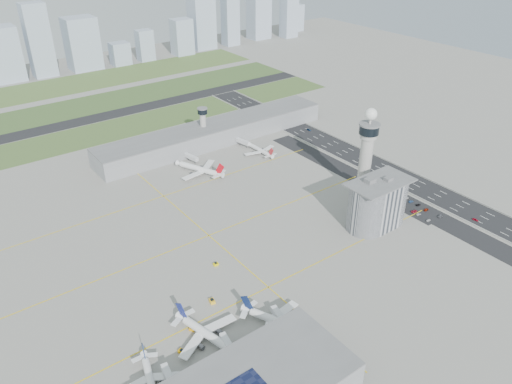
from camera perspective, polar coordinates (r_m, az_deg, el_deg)
ground at (r=309.03m, az=3.89°, el=-5.01°), size 1000.00×1000.00×0.00m
grass_strip_0 at (r=475.02m, az=-15.91°, el=6.89°), size 480.00×50.00×0.08m
grass_strip_1 at (r=541.88m, az=-18.99°, el=9.23°), size 480.00×60.00×0.08m
grass_strip_2 at (r=615.27m, az=-21.55°, el=11.14°), size 480.00×70.00×0.08m
runway at (r=507.71m, az=-17.53°, el=8.12°), size 480.00×22.00×0.10m
highway at (r=383.73m, az=17.16°, el=1.07°), size 28.00×500.00×0.10m
barrier_left at (r=373.28m, az=15.85°, el=0.53°), size 0.60×500.00×1.20m
barrier_right at (r=393.91m, az=18.42°, el=1.71°), size 0.60×500.00×1.20m
landside_road at (r=360.60m, az=15.95°, el=-0.68°), size 18.00×260.00×0.08m
parking_lot at (r=353.28m, az=17.23°, el=-1.56°), size 20.00×44.00×0.10m
taxiway_line_h_0 at (r=270.45m, az=1.43°, el=-10.83°), size 260.00×0.60×0.01m
taxiway_line_h_1 at (r=309.89m, az=-5.42°, el=-4.97°), size 260.00×0.60×0.01m
taxiway_line_h_2 at (r=355.14m, az=-10.53°, el=-0.47°), size 260.00×0.60×0.01m
taxiway_line_v at (r=309.89m, az=-5.42°, el=-4.97°), size 0.60×260.00×0.01m
control_tower at (r=341.78m, az=12.53°, el=4.69°), size 14.00×14.00×64.50m
secondary_tower at (r=424.15m, az=-6.07°, el=7.87°), size 8.60×8.60×31.90m
admin_building at (r=320.25m, az=13.68°, el=-1.27°), size 42.00×24.00×33.50m
terminal_pier at (r=431.45m, az=-4.72°, el=6.76°), size 210.00×32.00×15.80m
airplane_near_a at (r=226.59m, az=-11.99°, el=-20.22°), size 37.07×40.62×9.55m
airplane_near_b at (r=240.07m, az=-5.48°, el=-15.56°), size 43.85×48.43×11.58m
airplane_near_c at (r=245.37m, az=2.66°, el=-14.23°), size 48.12×51.18×11.37m
airplane_far_a at (r=379.52m, az=-6.59°, el=3.01°), size 52.28×55.73×12.43m
airplane_far_b at (r=409.98m, az=0.38°, el=5.12°), size 30.22×35.32×9.72m
jet_bridge_near_1 at (r=232.42m, az=-2.45°, el=-18.43°), size 5.39×14.31×5.70m
jet_bridge_near_2 at (r=244.94m, az=3.56°, el=-15.29°), size 5.39×14.31×5.70m
jet_bridge_far_0 at (r=403.68m, az=-8.02°, el=4.09°), size 5.39×14.31×5.70m
jet_bridge_far_1 at (r=427.10m, az=-2.17°, el=5.86°), size 5.39×14.31×5.70m
tug_0 at (r=239.84m, az=-8.48°, el=-17.55°), size 3.27×3.82×1.87m
tug_1 at (r=249.04m, az=-7.30°, el=-15.24°), size 3.17×3.44×1.65m
tug_2 at (r=261.92m, az=-5.05°, el=-12.28°), size 3.12×4.00×2.09m
tug_3 at (r=285.37m, az=-4.61°, el=-8.19°), size 3.11×2.28×1.71m
tug_4 at (r=388.32m, az=-6.39°, el=2.78°), size 3.22×3.41×1.63m
tug_5 at (r=412.71m, az=1.66°, el=4.67°), size 3.06×3.38×1.62m
car_lot_0 at (r=340.45m, az=19.10°, el=-3.07°), size 3.47×1.43×1.18m
car_lot_1 at (r=344.87m, az=18.09°, el=-2.43°), size 3.65×1.51×1.17m
car_lot_2 at (r=347.21m, az=17.64°, el=-2.10°), size 4.92×2.61×1.32m
car_lot_3 at (r=352.07m, az=16.13°, el=-1.38°), size 4.47×1.84×1.29m
car_lot_4 at (r=355.64m, az=15.39°, el=-0.94°), size 3.47×1.46×1.17m
car_lot_5 at (r=357.12m, az=14.83°, el=-0.71°), size 4.03×1.78×1.29m
car_lot_6 at (r=347.45m, az=20.32°, el=-2.60°), size 4.70×2.60×1.25m
car_lot_7 at (r=351.60m, az=18.87°, el=-1.91°), size 4.48×2.24×1.25m
car_lot_8 at (r=355.44m, az=18.04°, el=-1.39°), size 3.89×1.91×1.28m
car_lot_9 at (r=357.94m, az=17.30°, el=-1.04°), size 3.75×1.63×1.20m
car_lot_10 at (r=361.09m, az=16.79°, el=-0.67°), size 4.46×2.16×1.22m
car_lot_11 at (r=364.29m, az=15.93°, el=-0.26°), size 3.87×1.82×1.09m
car_hw_0 at (r=352.15m, az=23.79°, el=-2.90°), size 1.99×3.92×1.28m
car_hw_1 at (r=405.76m, az=12.56°, el=3.43°), size 1.39×3.78×1.24m
car_hw_2 at (r=457.56m, az=6.07°, el=7.09°), size 2.13×4.52×1.25m
car_hw_4 at (r=494.93m, az=0.03°, el=9.05°), size 2.19×4.07×1.31m
skyline_bldg_7 at (r=653.31m, az=-26.93°, el=13.85°), size 35.76×28.61×61.22m
skyline_bldg_8 at (r=653.69m, az=-23.59°, el=15.60°), size 26.33×21.06×83.39m
skyline_bldg_9 at (r=669.64m, az=-19.25°, el=15.73°), size 36.96×29.57×62.11m
skyline_bldg_10 at (r=679.61m, az=-15.27°, el=15.00°), size 23.01×18.41×27.75m
skyline_bldg_11 at (r=691.19m, az=-12.57°, el=16.05°), size 20.22×16.18×38.97m
skyline_bldg_12 at (r=711.79m, az=-8.46°, el=17.13°), size 26.14×20.92×46.89m
skyline_bldg_13 at (r=737.45m, az=-6.24°, el=19.07°), size 32.26×25.81×81.20m
skyline_bldg_14 at (r=755.62m, az=-2.95°, el=18.97°), size 21.59×17.28×68.75m
skyline_bldg_15 at (r=796.49m, az=0.34°, el=19.37°), size 30.25×24.20×63.40m
skyline_bldg_16 at (r=806.87m, az=3.80°, el=19.74°), size 23.04×18.43×71.56m
skyline_bldg_17 at (r=853.41m, az=4.51°, el=19.23°), size 22.64×18.11×41.06m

